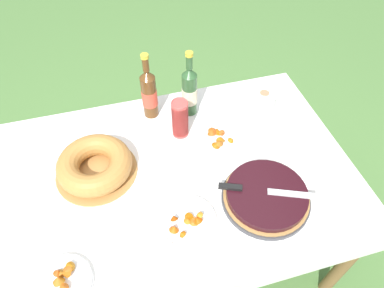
{
  "coord_description": "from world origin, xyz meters",
  "views": [
    {
      "loc": [
        -0.13,
        -0.82,
        1.85
      ],
      "look_at": [
        0.12,
        0.09,
        0.76
      ],
      "focal_mm": 32.0,
      "sensor_mm": 36.0,
      "label": 1
    }
  ],
  "objects_px": {
    "cider_bottle_amber": "(148,93)",
    "snack_plate_near": "(62,282)",
    "cider_bottle_green": "(189,91)",
    "bundt_cake": "(95,165)",
    "snack_plate_far": "(220,137)",
    "paper_towel_roll": "(261,111)",
    "berry_tart": "(266,196)",
    "snack_plate_left": "(187,221)",
    "cup_stack": "(180,119)",
    "serving_knife": "(260,190)",
    "snack_plate_right": "(268,96)"
  },
  "relations": [
    {
      "from": "bundt_cake",
      "to": "cup_stack",
      "type": "relative_size",
      "value": 1.76
    },
    {
      "from": "snack_plate_right",
      "to": "bundt_cake",
      "type": "bearing_deg",
      "value": -164.55
    },
    {
      "from": "serving_knife",
      "to": "cider_bottle_green",
      "type": "distance_m",
      "value": 0.56
    },
    {
      "from": "serving_knife",
      "to": "snack_plate_left",
      "type": "height_order",
      "value": "serving_knife"
    },
    {
      "from": "cider_bottle_green",
      "to": "snack_plate_near",
      "type": "bearing_deg",
      "value": -132.26
    },
    {
      "from": "bundt_cake",
      "to": "cup_stack",
      "type": "bearing_deg",
      "value": 17.01
    },
    {
      "from": "cider_bottle_amber",
      "to": "snack_plate_right",
      "type": "distance_m",
      "value": 0.6
    },
    {
      "from": "cider_bottle_amber",
      "to": "snack_plate_near",
      "type": "height_order",
      "value": "cider_bottle_amber"
    },
    {
      "from": "cider_bottle_amber",
      "to": "snack_plate_right",
      "type": "height_order",
      "value": "cider_bottle_amber"
    },
    {
      "from": "bundt_cake",
      "to": "snack_plate_far",
      "type": "xyz_separation_m",
      "value": [
        0.55,
        0.04,
        -0.03
      ]
    },
    {
      "from": "cup_stack",
      "to": "snack_plate_far",
      "type": "xyz_separation_m",
      "value": [
        0.16,
        -0.08,
        -0.08
      ]
    },
    {
      "from": "cup_stack",
      "to": "cider_bottle_amber",
      "type": "xyz_separation_m",
      "value": [
        -0.11,
        0.16,
        0.03
      ]
    },
    {
      "from": "berry_tart",
      "to": "cup_stack",
      "type": "bearing_deg",
      "value": 118.18
    },
    {
      "from": "snack_plate_far",
      "to": "cider_bottle_amber",
      "type": "bearing_deg",
      "value": 137.64
    },
    {
      "from": "cider_bottle_amber",
      "to": "snack_plate_near",
      "type": "bearing_deg",
      "value": -121.25
    },
    {
      "from": "cider_bottle_amber",
      "to": "snack_plate_near",
      "type": "relative_size",
      "value": 1.65
    },
    {
      "from": "bundt_cake",
      "to": "cup_stack",
      "type": "height_order",
      "value": "cup_stack"
    },
    {
      "from": "snack_plate_right",
      "to": "cup_stack",
      "type": "bearing_deg",
      "value": -165.81
    },
    {
      "from": "snack_plate_near",
      "to": "paper_towel_roll",
      "type": "bearing_deg",
      "value": 28.77
    },
    {
      "from": "snack_plate_far",
      "to": "paper_towel_roll",
      "type": "xyz_separation_m",
      "value": [
        0.19,
        0.02,
        0.09
      ]
    },
    {
      "from": "bundt_cake",
      "to": "snack_plate_far",
      "type": "distance_m",
      "value": 0.55
    },
    {
      "from": "serving_knife",
      "to": "snack_plate_near",
      "type": "relative_size",
      "value": 1.76
    },
    {
      "from": "cider_bottle_green",
      "to": "snack_plate_left",
      "type": "bearing_deg",
      "value": -106.11
    },
    {
      "from": "cider_bottle_green",
      "to": "snack_plate_left",
      "type": "height_order",
      "value": "cider_bottle_green"
    },
    {
      "from": "snack_plate_far",
      "to": "cider_bottle_green",
      "type": "bearing_deg",
      "value": 111.45
    },
    {
      "from": "serving_knife",
      "to": "snack_plate_far",
      "type": "relative_size",
      "value": 1.62
    },
    {
      "from": "cider_bottle_amber",
      "to": "snack_plate_near",
      "type": "distance_m",
      "value": 0.84
    },
    {
      "from": "cider_bottle_green",
      "to": "snack_plate_far",
      "type": "distance_m",
      "value": 0.25
    },
    {
      "from": "cider_bottle_green",
      "to": "cider_bottle_amber",
      "type": "height_order",
      "value": "same"
    },
    {
      "from": "berry_tart",
      "to": "snack_plate_near",
      "type": "height_order",
      "value": "berry_tart"
    },
    {
      "from": "cup_stack",
      "to": "snack_plate_right",
      "type": "distance_m",
      "value": 0.5
    },
    {
      "from": "serving_knife",
      "to": "snack_plate_far",
      "type": "distance_m",
      "value": 0.34
    },
    {
      "from": "cup_stack",
      "to": "snack_plate_near",
      "type": "height_order",
      "value": "cup_stack"
    },
    {
      "from": "snack_plate_near",
      "to": "snack_plate_left",
      "type": "xyz_separation_m",
      "value": [
        0.45,
        0.11,
        -0.0
      ]
    },
    {
      "from": "cup_stack",
      "to": "snack_plate_right",
      "type": "relative_size",
      "value": 0.95
    },
    {
      "from": "bundt_cake",
      "to": "paper_towel_roll",
      "type": "bearing_deg",
      "value": 4.68
    },
    {
      "from": "snack_plate_far",
      "to": "paper_towel_roll",
      "type": "height_order",
      "value": "paper_towel_roll"
    },
    {
      "from": "berry_tart",
      "to": "paper_towel_roll",
      "type": "bearing_deg",
      "value": 71.6
    },
    {
      "from": "serving_knife",
      "to": "cup_stack",
      "type": "distance_m",
      "value": 0.46
    },
    {
      "from": "berry_tart",
      "to": "cider_bottle_green",
      "type": "relative_size",
      "value": 1.02
    },
    {
      "from": "bundt_cake",
      "to": "snack_plate_near",
      "type": "xyz_separation_m",
      "value": [
        -0.15,
        -0.43,
        -0.03
      ]
    },
    {
      "from": "serving_knife",
      "to": "snack_plate_right",
      "type": "xyz_separation_m",
      "value": [
        0.28,
        0.54,
        -0.05
      ]
    },
    {
      "from": "snack_plate_right",
      "to": "snack_plate_far",
      "type": "height_order",
      "value": "snack_plate_right"
    },
    {
      "from": "cider_bottle_green",
      "to": "bundt_cake",
      "type": "bearing_deg",
      "value": -151.94
    },
    {
      "from": "cider_bottle_amber",
      "to": "cider_bottle_green",
      "type": "bearing_deg",
      "value": -10.18
    },
    {
      "from": "snack_plate_far",
      "to": "berry_tart",
      "type": "bearing_deg",
      "value": -78.75
    },
    {
      "from": "berry_tart",
      "to": "bundt_cake",
      "type": "relative_size",
      "value": 1.02
    },
    {
      "from": "snack_plate_left",
      "to": "paper_towel_roll",
      "type": "height_order",
      "value": "paper_towel_roll"
    },
    {
      "from": "snack_plate_near",
      "to": "paper_towel_roll",
      "type": "height_order",
      "value": "paper_towel_roll"
    },
    {
      "from": "berry_tart",
      "to": "cider_bottle_green",
      "type": "bearing_deg",
      "value": 105.21
    }
  ]
}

